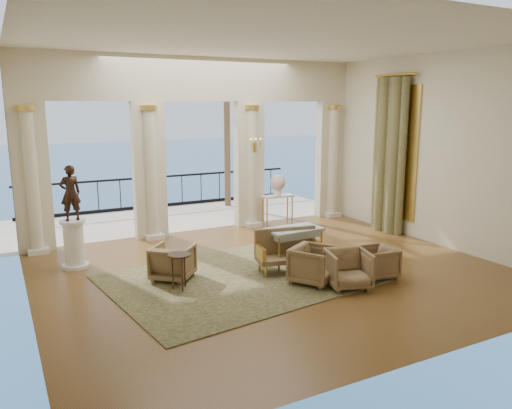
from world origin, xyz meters
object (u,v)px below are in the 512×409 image
pedestal (74,245)px  statue (70,193)px  armchair_c (377,261)px  armchair_b (348,267)px  console_table (278,200)px  game_table (294,232)px  armchair_a (313,263)px  armchair_d (173,261)px  settee (288,250)px  side_table (179,259)px

pedestal → statue: size_ratio=0.89×
armchair_c → statue: bearing=-115.3°
armchair_b → console_table: 4.94m
pedestal → game_table: bearing=-26.0°
armchair_a → game_table: bearing=46.3°
game_table → pedestal: bearing=151.4°
armchair_d → settee: size_ratio=0.54×
settee → console_table: (1.76, 3.43, 0.28)m
pedestal → console_table: 5.69m
game_table → statue: bearing=151.4°
settee → pedestal: pedestal is taller
armchair_d → game_table: size_ratio=0.63×
armchair_b → settee: (-0.50, 1.33, 0.04)m
armchair_b → game_table: 1.62m
game_table → statue: size_ratio=1.05×
armchair_a → armchair_d: (-2.29, 1.43, -0.02)m
armchair_a → pedestal: bearing=109.6°
armchair_a → side_table: (-2.35, 0.83, 0.19)m
game_table → statue: (-4.08, 1.99, 0.86)m
armchair_a → side_table: 2.50m
armchair_c → armchair_d: bearing=-108.0°
armchair_d → armchair_c: bearing=-164.5°
armchair_d → pedestal: pedestal is taller
pedestal → side_table: bearing=-56.2°
armchair_b → armchair_c: size_ratio=1.14×
settee → console_table: 3.87m
statue → settee: bearing=141.0°
armchair_a → pedestal: size_ratio=0.78×
statue → side_table: (1.50, -2.24, -0.99)m
armchair_b → pedestal: size_ratio=0.77×
pedestal → console_table: pedestal is taller
settee → game_table: bearing=51.0°
armchair_b → console_table: (1.26, 4.76, 0.33)m
pedestal → armchair_c: bearing=-33.5°
armchair_d → statue: 2.57m
game_table → side_table: size_ratio=1.75×
armchair_a → settee: bearing=62.0°
settee → game_table: settee is taller
armchair_b → pedestal: (-4.29, 3.56, 0.10)m
settee → side_table: size_ratio=2.04×
armchair_c → armchair_a: bearing=-96.1°
armchair_d → statue: size_ratio=0.66×
console_table → statue: bearing=-167.2°
armchair_a → settee: size_ratio=0.56×
game_table → side_table: 2.60m
settee → statue: statue is taller
console_table → side_table: console_table is taller
armchair_d → side_table: size_ratio=1.10×
pedestal → console_table: (5.56, 1.21, 0.23)m
armchair_c → settee: (-1.33, 1.17, 0.09)m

